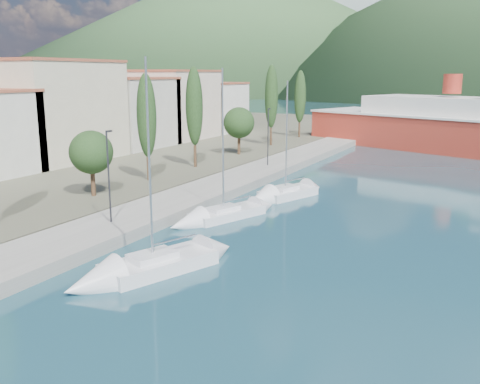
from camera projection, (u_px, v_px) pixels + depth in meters
The scene contains 9 objects.
ground at pixel (447, 119), 124.77m from camera, with size 1400.00×1400.00×0.00m, color #1E4755.
quay at pixel (211, 190), 47.08m from camera, with size 5.00×88.00×0.80m, color gray.
land_strip at pixel (7, 149), 72.74m from camera, with size 70.00×148.00×0.70m, color #565644.
town_buildings at pixel (94, 114), 65.70m from camera, with size 9.20×69.20×11.30m.
tree_row at pixel (185, 118), 54.42m from camera, with size 3.78×66.13×10.94m.
lamp_posts at pixel (119, 171), 35.69m from camera, with size 0.15×48.04×6.06m.
sailboat_near at pixel (126, 275), 27.46m from camera, with size 5.39×8.87×12.25m.
sailboat_mid at pixel (207, 219), 38.16m from camera, with size 4.81×8.33×11.65m.
sailboat_far at pixel (274, 197), 44.94m from camera, with size 4.69×7.69×10.78m.
Camera 1 is at (14.27, -13.76, 10.43)m, focal length 40.00 mm.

